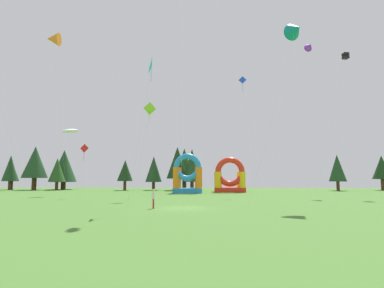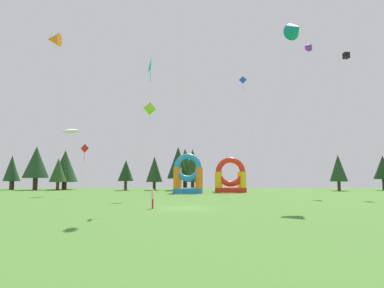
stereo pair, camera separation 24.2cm
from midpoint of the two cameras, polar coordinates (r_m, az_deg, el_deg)
The scene contains 25 objects.
ground_plane at distance 31.75m, azimuth -1.49°, elevation -11.12°, with size 120.00×120.00×0.00m, color #47752D.
kite_orange_delta at distance 54.98m, azimuth -23.16°, elevation 16.45°, with size 2.04×9.72×24.35m.
kite_lime_diamond at distance 45.79m, azimuth -7.46°, elevation 6.01°, with size 3.15×1.24×12.97m.
kite_teal_delta at distance 41.21m, azimuth 17.41°, elevation 18.47°, with size 7.01×2.87×20.77m.
kite_purple_delta at distance 65.24m, azimuth 19.67°, elevation 15.74°, with size 12.61×2.36×27.34m.
kite_black_box at distance 62.78m, azimuth 25.08°, elevation 13.70°, with size 6.71×1.69×23.86m.
kite_blue_diamond at distance 57.83m, azimuth 8.71°, elevation 10.66°, with size 2.70×3.10×19.95m.
kite_cyan_diamond at distance 33.25m, azimuth -7.18°, elevation 13.17°, with size 1.95×3.54×14.41m.
kite_red_diamond at distance 51.04m, azimuth -18.46°, elevation -0.83°, with size 2.03×2.23×7.63m.
kite_white_parafoil at distance 58.42m, azimuth -20.56°, elevation 2.14°, with size 3.36×5.59×11.30m.
person_near_camera at distance 31.42m, azimuth -6.96°, elevation -9.12°, with size 0.40×0.40×1.85m.
inflatable_red_slide at distance 65.11m, azimuth 6.49°, elevation -6.17°, with size 6.00×4.89×6.82m.
inflatable_yellow_castle at distance 60.90m, azimuth -0.87°, elevation -5.91°, with size 5.28×4.43×7.26m.
tree_row_0 at distance 88.45m, azimuth -28.90°, elevation -4.33°, with size 3.14×3.14×6.25m.
tree_row_1 at distance 86.99m, azimuth -29.15°, elevation -3.71°, with size 3.52×3.52×8.01m.
tree_row_2 at distance 83.41m, azimuth -25.76°, elevation -2.90°, with size 5.71×5.71×9.99m.
tree_row_3 at distance 80.52m, azimuth -22.52°, elevation -4.23°, with size 3.78×3.78×7.22m.
tree_row_4 at distance 83.59m, azimuth -21.50°, elevation -3.60°, with size 6.02×6.02×9.35m.
tree_row_5 at distance 74.87m, azimuth -11.68°, elevation -4.59°, with size 3.50×3.50×6.72m.
tree_row_6 at distance 74.71m, azimuth -6.79°, elevation -4.40°, with size 3.71×3.71×7.62m.
tree_row_7 at distance 73.21m, azimuth -2.65°, elevation -3.30°, with size 4.85×4.85×9.70m.
tree_row_8 at distance 77.45m, azimuth -1.43°, elevation -3.49°, with size 5.23×5.23×9.68m.
tree_row_9 at distance 71.99m, azimuth -0.10°, elevation -3.75°, with size 4.13×4.13×9.14m.
tree_row_10 at distance 78.00m, azimuth 23.91°, elevation -3.87°, with size 3.69×3.69×7.83m.
tree_row_11 at distance 84.74m, azimuth 30.11°, elevation -3.57°, with size 4.12×4.12×7.74m.
Camera 1 is at (2.34, -31.52, 2.96)m, focal length 30.60 mm.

